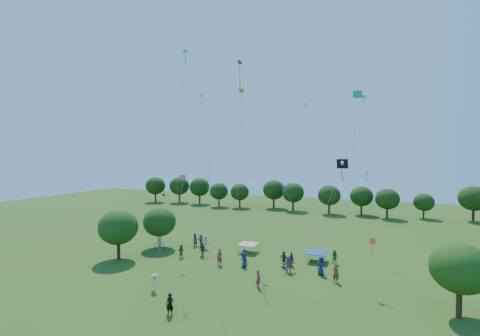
% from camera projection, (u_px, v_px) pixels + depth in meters
% --- Properties ---
extents(near_tree_west, '(4.56, 4.56, 5.88)m').
position_uv_depth(near_tree_west, '(118.00, 227.00, 37.82)').
color(near_tree_west, '#422B19').
rests_on(near_tree_west, ground).
extents(near_tree_north, '(4.30, 4.30, 5.39)m').
position_uv_depth(near_tree_north, '(160.00, 222.00, 42.69)').
color(near_tree_north, '#422B19').
rests_on(near_tree_north, ground).
extents(near_tree_east, '(4.18, 4.18, 5.65)m').
position_uv_depth(near_tree_east, '(460.00, 268.00, 24.05)').
color(near_tree_east, '#422B19').
rests_on(near_tree_east, ground).
extents(treeline, '(88.01, 8.77, 6.77)m').
position_uv_depth(treeline, '(302.00, 193.00, 71.36)').
color(treeline, '#422B19').
rests_on(treeline, ground).
extents(tent_red_stripe, '(2.20, 2.20, 1.10)m').
position_uv_depth(tent_red_stripe, '(248.00, 244.00, 40.59)').
color(tent_red_stripe, red).
rests_on(tent_red_stripe, ground).
extents(tent_blue, '(2.20, 2.20, 1.10)m').
position_uv_depth(tent_blue, '(316.00, 253.00, 37.03)').
color(tent_blue, navy).
rests_on(tent_blue, ground).
extents(man_in_black, '(0.71, 0.55, 1.68)m').
position_uv_depth(man_in_black, '(170.00, 304.00, 24.49)').
color(man_in_black, black).
rests_on(man_in_black, ground).
extents(crowd_person_0, '(0.89, 0.63, 1.63)m').
position_uv_depth(crowd_person_0, '(244.00, 260.00, 35.13)').
color(crowd_person_0, navy).
rests_on(crowd_person_0, ground).
extents(crowd_person_1, '(0.74, 0.57, 1.75)m').
position_uv_depth(crowd_person_1, '(336.00, 274.00, 30.86)').
color(crowd_person_1, maroon).
rests_on(crowd_person_1, ground).
extents(crowd_person_2, '(0.79, 0.45, 1.57)m').
position_uv_depth(crowd_person_2, '(181.00, 251.00, 38.42)').
color(crowd_person_2, '#275C2D').
rests_on(crowd_person_2, ground).
extents(crowd_person_3, '(1.33, 0.99, 1.85)m').
position_uv_depth(crowd_person_3, '(206.00, 242.00, 42.11)').
color(crowd_person_3, '#B3AB8F').
rests_on(crowd_person_3, ground).
extents(crowd_person_4, '(1.15, 0.84, 1.78)m').
position_uv_depth(crowd_person_4, '(202.00, 249.00, 38.81)').
color(crowd_person_4, '#3D3931').
rests_on(crowd_person_4, ground).
extents(crowd_person_5, '(1.65, 1.51, 1.77)m').
position_uv_depth(crowd_person_5, '(288.00, 264.00, 33.55)').
color(crowd_person_5, '#975892').
rests_on(crowd_person_5, ground).
extents(crowd_person_6, '(1.05, 0.98, 1.90)m').
position_uv_depth(crowd_person_6, '(321.00, 266.00, 32.81)').
color(crowd_person_6, navy).
rests_on(crowd_person_6, ground).
extents(crowd_person_7, '(0.72, 0.73, 1.68)m').
position_uv_depth(crowd_person_7, '(258.00, 279.00, 29.64)').
color(crowd_person_7, '#9B1C46').
rests_on(crowd_person_7, ground).
extents(crowd_person_8, '(0.84, 1.00, 1.78)m').
position_uv_depth(crowd_person_8, '(194.00, 240.00, 43.27)').
color(crowd_person_8, '#255831').
rests_on(crowd_person_8, ground).
extents(crowd_person_9, '(1.17, 0.89, 1.63)m').
position_uv_depth(crowd_person_9, '(155.00, 282.00, 28.84)').
color(crowd_person_9, beige).
rests_on(crowd_person_9, ground).
extents(crowd_person_10, '(0.96, 0.96, 1.59)m').
position_uv_depth(crowd_person_10, '(291.00, 259.00, 35.36)').
color(crowd_person_10, '#443F36').
rests_on(crowd_person_10, ground).
extents(crowd_person_11, '(1.60, 1.32, 1.66)m').
position_uv_depth(crowd_person_11, '(201.00, 240.00, 43.23)').
color(crowd_person_11, '#834C6F').
rests_on(crowd_person_11, ground).
extents(crowd_person_12, '(0.91, 0.79, 1.62)m').
position_uv_depth(crowd_person_12, '(245.00, 256.00, 36.64)').
color(crowd_person_12, navy).
rests_on(crowd_person_12, ground).
extents(crowd_person_13, '(0.77, 0.56, 1.89)m').
position_uv_depth(crowd_person_13, '(220.00, 257.00, 35.64)').
color(crowd_person_13, maroon).
rests_on(crowd_person_13, ground).
extents(crowd_person_14, '(0.86, 0.62, 1.58)m').
position_uv_depth(crowd_person_14, '(335.00, 257.00, 36.16)').
color(crowd_person_14, '#2B653A').
rests_on(crowd_person_14, ground).
extents(crowd_person_15, '(1.32, 0.98, 1.85)m').
position_uv_depth(crowd_person_15, '(159.00, 244.00, 41.28)').
color(crowd_person_15, '#BEA898').
rests_on(crowd_person_15, ground).
extents(crowd_person_16, '(1.18, 0.92, 1.84)m').
position_uv_depth(crowd_person_16, '(284.00, 259.00, 34.97)').
color(crowd_person_16, '#443F36').
rests_on(crowd_person_16, ground).
extents(pirate_kite, '(3.86, 7.96, 10.59)m').
position_uv_depth(pirate_kite, '(341.00, 166.00, 32.73)').
color(pirate_kite, black).
extents(red_high_kite, '(1.78, 9.63, 22.94)m').
position_uv_depth(red_high_kite, '(236.00, 99.00, 38.48)').
color(red_high_kite, red).
extents(small_kite_0, '(0.34, 0.94, 6.01)m').
position_uv_depth(small_kite_0, '(163.00, 204.00, 41.82)').
color(small_kite_0, red).
extents(small_kite_1, '(4.32, 4.96, 20.71)m').
position_uv_depth(small_kite_1, '(204.00, 125.00, 49.30)').
color(small_kite_1, orange).
extents(small_kite_2, '(1.37, 0.64, 21.11)m').
position_uv_depth(small_kite_2, '(210.00, 114.00, 34.62)').
color(small_kite_2, orange).
extents(small_kite_3, '(1.83, 7.94, 15.61)m').
position_uv_depth(small_kite_3, '(353.00, 140.00, 24.72)').
color(small_kite_3, green).
extents(small_kite_4, '(5.44, 2.58, 8.99)m').
position_uv_depth(small_kite_4, '(356.00, 190.00, 39.11)').
color(small_kite_4, blue).
extents(small_kite_5, '(0.75, 2.20, 8.67)m').
position_uv_depth(small_kite_5, '(182.00, 186.00, 38.05)').
color(small_kite_5, '#A21B94').
extents(small_kite_6, '(1.83, 0.84, 8.29)m').
position_uv_depth(small_kite_6, '(252.00, 190.00, 35.52)').
color(small_kite_6, white).
extents(small_kite_7, '(5.06, 0.49, 17.99)m').
position_uv_depth(small_kite_7, '(353.00, 133.00, 37.48)').
color(small_kite_7, '#0DC0CB').
extents(small_kite_8, '(3.49, 2.03, 3.55)m').
position_uv_depth(small_kite_8, '(369.00, 246.00, 28.73)').
color(small_kite_8, '#E64C0D').
extents(small_kite_9, '(1.18, 4.30, 19.41)m').
position_uv_depth(small_kite_9, '(240.00, 121.00, 39.57)').
color(small_kite_9, orange).
extents(small_kite_10, '(2.45, 2.77, 17.82)m').
position_uv_depth(small_kite_10, '(308.00, 138.00, 40.88)').
color(small_kite_10, yellow).
extents(small_kite_11, '(0.54, 2.83, 23.53)m').
position_uv_depth(small_kite_11, '(182.00, 104.00, 37.58)').
color(small_kite_11, '#178230').
extents(small_kite_12, '(5.23, 3.14, 6.87)m').
position_uv_depth(small_kite_12, '(290.00, 198.00, 42.73)').
color(small_kite_12, '#1153AF').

